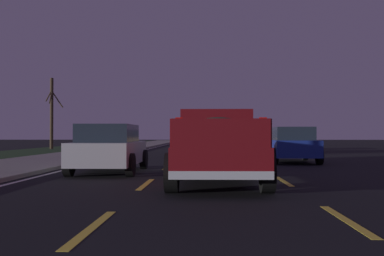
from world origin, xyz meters
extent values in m
plane|color=black|center=(27.00, 0.00, 0.00)|extent=(144.00, 144.00, 0.00)
cube|color=gray|center=(27.00, 7.45, 0.06)|extent=(108.00, 4.00, 0.12)
cube|color=#1E3819|center=(27.00, 12.45, 0.00)|extent=(108.00, 6.00, 0.01)
cube|color=yellow|center=(4.75, -1.75, 0.00)|extent=(2.40, 0.14, 0.01)
cube|color=yellow|center=(10.04, -1.75, 0.00)|extent=(2.40, 0.14, 0.01)
cube|color=yellow|center=(16.93, -1.75, 0.00)|extent=(2.40, 0.14, 0.01)
cube|color=yellow|center=(22.92, -1.75, 0.00)|extent=(2.40, 0.14, 0.01)
cube|color=yellow|center=(28.21, -1.75, 0.00)|extent=(2.40, 0.14, 0.01)
cube|color=yellow|center=(34.79, -1.75, 0.00)|extent=(2.40, 0.14, 0.01)
cube|color=yellow|center=(40.35, -1.75, 0.00)|extent=(2.40, 0.14, 0.01)
cube|color=yellow|center=(47.22, -1.75, 0.00)|extent=(2.40, 0.14, 0.01)
cube|color=yellow|center=(53.45, -1.75, 0.00)|extent=(2.40, 0.14, 0.01)
cube|color=yellow|center=(60.09, -1.75, 0.00)|extent=(2.40, 0.14, 0.01)
cube|color=yellow|center=(66.69, -1.75, 0.00)|extent=(2.40, 0.14, 0.01)
cube|color=yellow|center=(72.72, -1.75, 0.00)|extent=(2.40, 0.14, 0.01)
cube|color=yellow|center=(79.19, -1.75, 0.00)|extent=(2.40, 0.14, 0.01)
cube|color=yellow|center=(4.10, 1.75, 0.00)|extent=(2.40, 0.14, 0.01)
cube|color=yellow|center=(9.22, 1.75, 0.00)|extent=(2.40, 0.14, 0.01)
cube|color=yellow|center=(14.82, 1.75, 0.00)|extent=(2.40, 0.14, 0.01)
cube|color=yellow|center=(21.22, 1.75, 0.00)|extent=(2.40, 0.14, 0.01)
cube|color=yellow|center=(27.68, 1.75, 0.00)|extent=(2.40, 0.14, 0.01)
cube|color=yellow|center=(33.16, 1.75, 0.00)|extent=(2.40, 0.14, 0.01)
cube|color=yellow|center=(38.90, 1.75, 0.00)|extent=(2.40, 0.14, 0.01)
cube|color=yellow|center=(45.25, 1.75, 0.00)|extent=(2.40, 0.14, 0.01)
cube|color=yellow|center=(52.03, 1.75, 0.00)|extent=(2.40, 0.14, 0.01)
cube|color=yellow|center=(57.09, 1.75, 0.00)|extent=(2.40, 0.14, 0.01)
cube|color=yellow|center=(63.67, 1.75, 0.00)|extent=(2.40, 0.14, 0.01)
cube|color=yellow|center=(70.13, 1.75, 0.00)|extent=(2.40, 0.14, 0.01)
cube|color=yellow|center=(75.21, 1.75, 0.00)|extent=(2.40, 0.14, 0.01)
cube|color=silver|center=(27.00, 5.15, 0.00)|extent=(108.00, 0.14, 0.01)
cube|color=maroon|center=(9.45, 0.00, 0.67)|extent=(5.42, 2.05, 0.60)
cube|color=maroon|center=(10.63, 0.01, 1.42)|extent=(2.18, 1.86, 0.90)
cube|color=#1E2833|center=(9.58, 0.00, 1.47)|extent=(0.05, 1.44, 0.50)
cube|color=maroon|center=(8.36, 0.93, 1.25)|extent=(3.02, 0.11, 0.56)
cube|color=maroon|center=(8.37, -0.95, 1.25)|extent=(3.02, 0.11, 0.56)
cube|color=maroon|center=(6.79, -0.02, 1.25)|extent=(0.10, 1.88, 0.56)
cube|color=silver|center=(6.79, -0.02, 0.45)|extent=(0.14, 2.00, 0.16)
cube|color=red|center=(6.79, 0.78, 1.45)|extent=(0.06, 0.14, 0.20)
cube|color=red|center=(6.80, -0.82, 1.45)|extent=(0.06, 0.14, 0.20)
ellipsoid|color=#193823|center=(8.37, -0.01, 1.29)|extent=(2.61, 1.54, 0.64)
sphere|color=silver|center=(8.86, 0.35, 1.15)|extent=(0.40, 0.40, 0.40)
sphere|color=beige|center=(7.77, -0.32, 1.13)|extent=(0.34, 0.34, 0.34)
cylinder|color=black|center=(11.22, 1.02, 0.42)|extent=(0.84, 0.28, 0.84)
cylinder|color=black|center=(11.24, -0.98, 0.42)|extent=(0.84, 0.28, 0.84)
cylinder|color=black|center=(7.65, 0.98, 0.42)|extent=(0.84, 0.28, 0.84)
cylinder|color=black|center=(7.67, -1.02, 0.42)|extent=(0.84, 0.28, 0.84)
cube|color=#9E845B|center=(31.83, -0.13, 0.63)|extent=(4.44, 1.90, 0.70)
cube|color=#1E2833|center=(31.58, -0.14, 1.26)|extent=(2.50, 1.64, 0.56)
cylinder|color=black|center=(33.30, 0.80, 0.34)|extent=(0.68, 0.22, 0.68)
cylinder|color=black|center=(33.34, -1.00, 0.34)|extent=(0.68, 0.22, 0.68)
cylinder|color=black|center=(30.31, 0.74, 0.34)|extent=(0.68, 0.22, 0.68)
cylinder|color=black|center=(30.35, -1.06, 0.34)|extent=(0.68, 0.22, 0.68)
cube|color=red|center=(29.68, -0.18, 0.68)|extent=(0.11, 1.51, 0.10)
cube|color=navy|center=(18.11, -3.44, 0.63)|extent=(4.43, 1.88, 0.70)
cube|color=#1E2833|center=(17.86, -3.43, 1.26)|extent=(2.49, 1.63, 0.56)
cylinder|color=black|center=(19.63, -2.57, 0.34)|extent=(0.68, 0.22, 0.68)
cylinder|color=black|center=(19.59, -4.37, 0.34)|extent=(0.68, 0.22, 0.68)
cylinder|color=black|center=(16.64, -2.51, 0.34)|extent=(0.68, 0.22, 0.68)
cylinder|color=black|center=(16.60, -4.31, 0.34)|extent=(0.68, 0.22, 0.68)
cube|color=red|center=(15.97, -3.40, 0.68)|extent=(0.11, 1.51, 0.10)
cube|color=silver|center=(27.65, -3.57, 0.63)|extent=(4.41, 1.82, 0.70)
cube|color=#1E2833|center=(27.40, -3.57, 1.26)|extent=(2.47, 1.60, 0.56)
cylinder|color=black|center=(29.15, -2.67, 0.34)|extent=(0.68, 0.22, 0.68)
cylinder|color=black|center=(29.14, -4.47, 0.34)|extent=(0.68, 0.22, 0.68)
cylinder|color=black|center=(26.16, -2.66, 0.34)|extent=(0.68, 0.22, 0.68)
cylinder|color=black|center=(26.15, -4.46, 0.34)|extent=(0.68, 0.22, 0.68)
cube|color=red|center=(25.50, -3.56, 0.68)|extent=(0.09, 1.51, 0.10)
cube|color=#B2B5BA|center=(12.65, 3.39, 0.63)|extent=(4.43, 1.86, 0.70)
cube|color=#1E2833|center=(12.40, 3.39, 1.26)|extent=(2.49, 1.62, 0.56)
cylinder|color=black|center=(14.13, 4.31, 0.34)|extent=(0.68, 0.22, 0.68)
cylinder|color=black|center=(14.15, 2.51, 0.34)|extent=(0.68, 0.22, 0.68)
cylinder|color=black|center=(11.14, 4.27, 0.34)|extent=(0.68, 0.22, 0.68)
cylinder|color=black|center=(11.16, 2.47, 0.34)|extent=(0.68, 0.22, 0.68)
cube|color=red|center=(10.50, 3.36, 0.68)|extent=(0.10, 1.51, 0.10)
cylinder|color=#423323|center=(35.22, 13.32, 2.97)|extent=(0.28, 0.28, 5.95)
cylinder|color=#423323|center=(34.63, 13.21, 4.25)|extent=(1.25, 0.35, 1.05)
cylinder|color=#423323|center=(35.62, 13.42, 5.48)|extent=(0.89, 0.32, 1.03)
cylinder|color=#423323|center=(35.30, 12.87, 4.18)|extent=(0.25, 0.98, 1.46)
cylinder|color=#423323|center=(35.00, 13.48, 4.46)|extent=(0.52, 0.43, 1.05)
camera|label=1|loc=(-1.72, 0.23, 1.23)|focal=41.81mm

